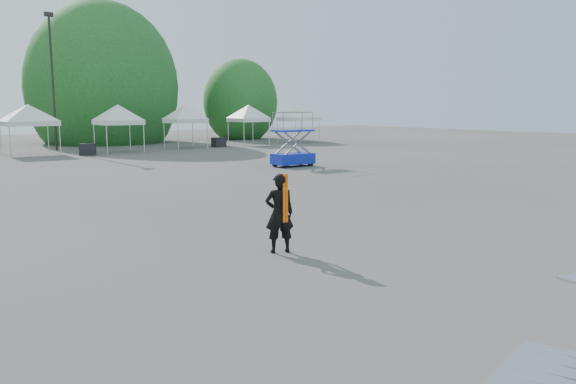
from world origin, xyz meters
TOP-DOWN VIEW (x-y plane):
  - ground at (0.00, 0.00)m, footprint 120.00×120.00m
  - light_pole_east at (3.00, 32.00)m, footprint 0.60×0.25m
  - tree_mid_e at (9.00, 39.00)m, footprint 5.12×5.12m
  - tree_far_e at (22.00, 37.00)m, footprint 3.84×3.84m
  - tent_e at (0.58, 28.99)m, footprint 4.55×4.55m
  - tent_f at (6.06, 27.52)m, footprint 3.97×3.97m
  - tent_g at (11.69, 28.51)m, footprint 3.75×3.75m
  - tent_h at (17.61, 28.73)m, footprint 3.81×3.81m
  - tent_extra_8 at (22.79, 28.57)m, footprint 4.07×4.07m
  - man at (-0.98, -1.45)m, footprint 0.75×0.62m
  - scissor_lift at (10.11, 12.68)m, footprint 2.24×1.12m
  - barrier_left at (-1.92, -8.01)m, footprint 2.12×1.42m
  - crate_mid at (3.49, 26.35)m, footprint 1.22×1.11m
  - crate_east at (14.29, 27.95)m, footprint 1.01×0.81m

SIDE VIEW (x-z plane):
  - ground at x=0.00m, z-range 0.00..0.00m
  - barrier_left at x=-1.92m, z-range 0.00..0.06m
  - crate_east at x=14.29m, z-range 0.00..0.75m
  - crate_mid at x=3.49m, z-range 0.00..0.77m
  - man at x=-0.98m, z-range 0.00..1.75m
  - scissor_lift at x=10.11m, z-range 0.01..2.90m
  - tent_g at x=11.69m, z-range 1.12..5.00m
  - tent_h at x=17.61m, z-range 1.12..5.00m
  - tent_f at x=6.06m, z-range 1.12..5.00m
  - tent_extra_8 at x=22.79m, z-range 1.12..5.00m
  - tent_e at x=0.58m, z-range 1.12..5.00m
  - tree_far_e at x=22.00m, z-range 0.70..6.55m
  - tree_mid_e at x=9.00m, z-range 0.94..8.74m
  - light_pole_east at x=3.00m, z-range 0.62..10.42m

